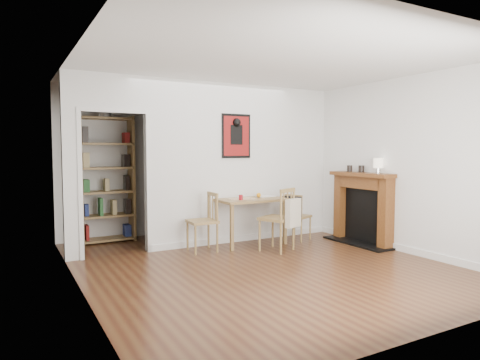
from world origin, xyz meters
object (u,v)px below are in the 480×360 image
notebook (265,196)px  orange_fruit (259,195)px  chair_left (202,222)px  bookshelf (106,180)px  mantel_lamp (378,164)px  ceramic_jar_a (361,169)px  chair_right (297,216)px  ceramic_jar_b (350,169)px  red_glass (241,197)px  fireplace (363,206)px  chair_front (278,219)px  dining_table (250,204)px

notebook → orange_fruit: bearing=-170.5°
chair_left → orange_fruit: bearing=8.2°
bookshelf → mantel_lamp: 4.38m
notebook → ceramic_jar_a: bearing=-33.6°
orange_fruit → chair_right: bearing=-15.8°
bookshelf → ceramic_jar_b: size_ratio=19.16×
orange_fruit → ceramic_jar_b: bearing=-23.9°
red_glass → ceramic_jar_a: ceramic_jar_a is taller
red_glass → mantel_lamp: (1.86, -1.04, 0.52)m
orange_fruit → notebook: bearing=9.5°
notebook → ceramic_jar_b: ceramic_jar_b is taller
bookshelf → fireplace: 4.23m
notebook → chair_right: bearing=-22.5°
chair_front → orange_fruit: bearing=83.5°
fireplace → chair_left: bearing=163.5°
mantel_lamp → ceramic_jar_a: bearing=85.9°
chair_front → red_glass: chair_front is taller
dining_table → chair_left: (-0.89, -0.10, -0.21)m
chair_right → fireplace: 1.08m
bookshelf → ceramic_jar_b: 4.05m
ceramic_jar_a → ceramic_jar_b: bearing=102.3°
bookshelf → ceramic_jar_a: bookshelf is taller
chair_front → ceramic_jar_b: (1.48, 0.04, 0.73)m
chair_front → orange_fruit: (0.08, 0.67, 0.29)m
ceramic_jar_b → chair_left: bearing=169.4°
dining_table → fireplace: size_ratio=0.87×
ceramic_jar_b → chair_right: bearing=149.6°
dining_table → fireplace: (1.63, -0.85, -0.04)m
chair_left → ceramic_jar_a: ceramic_jar_a is taller
bookshelf → ceramic_jar_b: (3.59, -1.87, 0.19)m
chair_front → ceramic_jar_a: bearing=-6.5°
dining_table → bookshelf: bookshelf is taller
fireplace → mantel_lamp: 0.76m
orange_fruit → ceramic_jar_b: ceramic_jar_b is taller
bookshelf → orange_fruit: bearing=-29.7°
chair_front → orange_fruit: chair_front is taller
dining_table → chair_front: (0.12, -0.61, -0.17)m
dining_table → ceramic_jar_b: 1.79m
fireplace → notebook: fireplace is taller
mantel_lamp → ceramic_jar_a: 0.39m
dining_table → chair_right: bearing=-8.7°
fireplace → red_glass: 2.02m
bookshelf → notebook: bookshelf is taller
chair_left → mantel_lamp: (2.51, -1.07, 0.86)m
ceramic_jar_a → dining_table: bearing=154.5°
dining_table → chair_left: size_ratio=1.23×
ceramic_jar_a → ceramic_jar_b: size_ratio=1.03×
dining_table → mantel_lamp: 2.10m
dining_table → chair_left: 0.92m
bookshelf → orange_fruit: 2.53m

